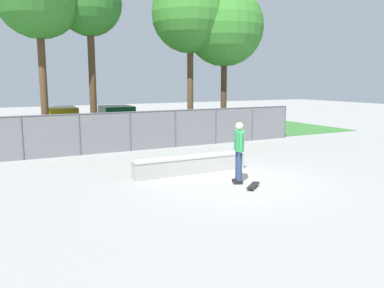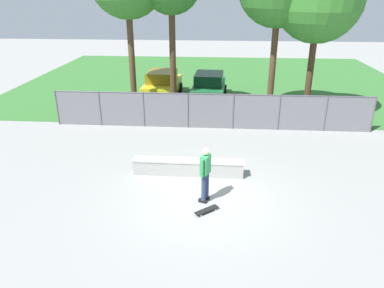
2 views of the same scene
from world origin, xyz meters
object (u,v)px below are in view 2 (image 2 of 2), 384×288
Objects in this scene: skateboarder at (205,172)px; car_green at (209,86)px; car_yellow at (162,84)px; concrete_ledge at (188,167)px; skateboard at (207,210)px.

skateboarder is 11.58m from car_green.
skateboarder is 12.39m from car_yellow.
skateboard is (0.76, -2.40, -0.22)m from concrete_ledge.
skateboarder is at bearing -68.92° from concrete_ledge.
skateboard is at bearing -88.50° from car_green.
car_yellow is 1.00× the size of car_green.
skateboarder is 2.45× the size of skateboard.
skateboarder reaches higher than concrete_ledge.
skateboard is (0.08, -0.64, -0.94)m from skateboarder.
skateboarder is 0.42× the size of car_green.
skateboarder is 0.42× the size of car_yellow.
concrete_ledge is 0.93× the size of car_yellow.
skateboard is 13.05m from car_yellow.
skateboarder is 1.14m from skateboard.
car_green is (-0.32, 12.22, 0.77)m from skateboard.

